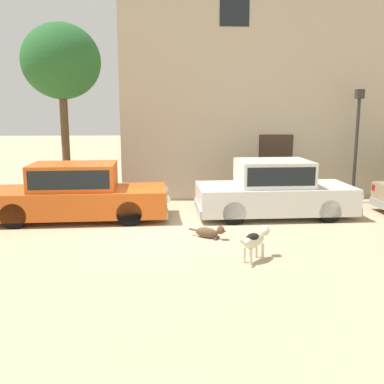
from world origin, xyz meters
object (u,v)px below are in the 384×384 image
(parked_sedan_nearest, at_px, (76,192))
(stray_dog_tan, at_px, (255,239))
(acacia_tree_left, at_px, (61,63))
(parked_sedan_second, at_px, (274,189))
(street_lamp, at_px, (357,130))
(stray_dog_spotted, at_px, (210,232))

(parked_sedan_nearest, relative_size, stray_dog_tan, 6.22)
(stray_dog_tan, relative_size, acacia_tree_left, 0.14)
(parked_sedan_second, xyz_separation_m, acacia_tree_left, (-6.25, 3.03, 3.60))
(parked_sedan_nearest, relative_size, street_lamp, 1.40)
(stray_dog_tan, bearing_deg, parked_sedan_nearest, 95.23)
(acacia_tree_left, bearing_deg, street_lamp, -9.09)
(stray_dog_tan, height_order, acacia_tree_left, acacia_tree_left)
(parked_sedan_nearest, bearing_deg, stray_dog_tan, -41.80)
(stray_dog_spotted, distance_m, acacia_tree_left, 7.88)
(stray_dog_spotted, relative_size, street_lamp, 0.24)
(stray_dog_spotted, distance_m, street_lamp, 6.41)
(street_lamp, relative_size, acacia_tree_left, 0.62)
(street_lamp, bearing_deg, acacia_tree_left, 170.91)
(parked_sedan_second, distance_m, stray_dog_tan, 3.76)
(parked_sedan_nearest, height_order, stray_dog_spotted, parked_sedan_nearest)
(street_lamp, bearing_deg, stray_dog_spotted, -143.43)
(parked_sedan_second, height_order, acacia_tree_left, acacia_tree_left)
(parked_sedan_second, xyz_separation_m, street_lamp, (2.91, 1.56, 1.51))
(parked_sedan_nearest, relative_size, stray_dog_spotted, 5.77)
(stray_dog_tan, xyz_separation_m, street_lamp, (4.13, 5.11, 1.84))
(stray_dog_tan, bearing_deg, stray_dog_spotted, 70.86)
(parked_sedan_nearest, distance_m, stray_dog_tan, 5.34)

